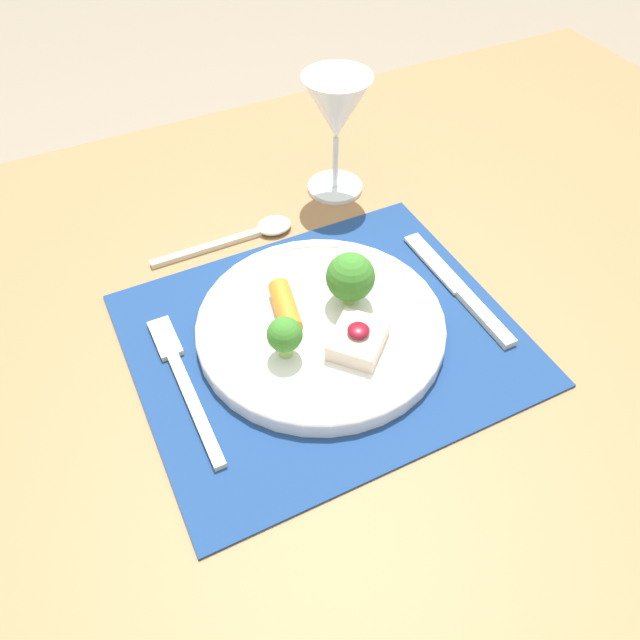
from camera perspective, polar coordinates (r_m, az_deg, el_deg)
ground_plane at (r=1.31m, az=0.23°, el=-22.82°), size 8.00×8.00×0.00m
dining_table at (r=0.74m, az=0.38°, el=-5.66°), size 1.59×1.02×0.72m
placemat at (r=0.68m, az=0.41°, el=-1.72°), size 0.40×0.34×0.00m
dinner_plate at (r=0.67m, az=0.16°, el=-0.23°), size 0.27×0.27×0.08m
fork at (r=0.66m, az=-12.55°, el=-5.01°), size 0.02×0.20×0.01m
knife at (r=0.74m, az=12.98°, el=2.34°), size 0.02×0.20×0.01m
spoon at (r=0.81m, az=-6.08°, el=7.98°), size 0.19×0.04×0.01m
wine_glass_near at (r=0.82m, az=1.52°, el=18.42°), size 0.09×0.09×0.16m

